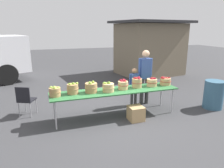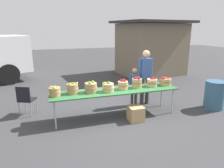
{
  "view_description": "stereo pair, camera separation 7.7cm",
  "coord_description": "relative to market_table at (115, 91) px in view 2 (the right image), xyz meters",
  "views": [
    {
      "loc": [
        -1.83,
        -5.09,
        2.39
      ],
      "look_at": [
        0.0,
        0.3,
        0.85
      ],
      "focal_mm": 33.33,
      "sensor_mm": 36.0,
      "label": 1
    },
    {
      "loc": [
        -1.76,
        -5.11,
        2.39
      ],
      "look_at": [
        0.0,
        0.3,
        0.85
      ],
      "focal_mm": 33.33,
      "sensor_mm": 36.0,
      "label": 2
    }
  ],
  "objects": [
    {
      "name": "vendor_adult",
      "position": [
        1.21,
        0.63,
        0.3
      ],
      "size": [
        0.46,
        0.26,
        1.73
      ],
      "rotation": [
        0.0,
        0.0,
        3.05
      ],
      "color": "#3F3F3F",
      "rests_on": "ground"
    },
    {
      "name": "apple_basket_green_2",
      "position": [
        -0.67,
        0.02,
        0.17
      ],
      "size": [
        0.33,
        0.33,
        0.31
      ],
      "color": "#A87F51",
      "rests_on": "market_table"
    },
    {
      "name": "apple_basket_red_2",
      "position": [
        1.14,
        0.06,
        0.15
      ],
      "size": [
        0.31,
        0.31,
        0.26
      ],
      "color": "tan",
      "rests_on": "market_table"
    },
    {
      "name": "apple_basket_red_0",
      "position": [
        0.23,
        0.04,
        0.16
      ],
      "size": [
        0.29,
        0.29,
        0.28
      ],
      "color": "tan",
      "rests_on": "market_table"
    },
    {
      "name": "market_table",
      "position": [
        0.0,
        0.0,
        0.0
      ],
      "size": [
        3.5,
        0.76,
        0.75
      ],
      "color": "#2D6B38",
      "rests_on": "ground"
    },
    {
      "name": "apple_basket_red_3",
      "position": [
        1.59,
        0.06,
        0.14
      ],
      "size": [
        0.33,
        0.33,
        0.25
      ],
      "color": "tan",
      "rests_on": "market_table"
    },
    {
      "name": "apple_basket_green_0",
      "position": [
        -1.59,
        -0.0,
        0.16
      ],
      "size": [
        0.3,
        0.3,
        0.27
      ],
      "color": "#A87F51",
      "rests_on": "market_table"
    },
    {
      "name": "apple_basket_red_1",
      "position": [
        0.67,
        0.07,
        0.18
      ],
      "size": [
        0.29,
        0.29,
        0.31
      ],
      "color": "tan",
      "rests_on": "market_table"
    },
    {
      "name": "apple_basket_green_3",
      "position": [
        -0.23,
        -0.05,
        0.16
      ],
      "size": [
        0.33,
        0.33,
        0.28
      ],
      "color": "tan",
      "rests_on": "market_table"
    },
    {
      "name": "apple_basket_green_1",
      "position": [
        -1.14,
        0.07,
        0.17
      ],
      "size": [
        0.31,
        0.31,
        0.3
      ],
      "color": "#A87F51",
      "rests_on": "market_table"
    },
    {
      "name": "ground_plane",
      "position": [
        0.0,
        0.0,
        -0.72
      ],
      "size": [
        40.0,
        40.0,
        0.0
      ],
      "primitive_type": "plane",
      "color": "#38383A"
    },
    {
      "name": "produce_crate",
      "position": [
        0.42,
        -0.43,
        -0.53
      ],
      "size": [
        0.38,
        0.38,
        0.38
      ],
      "primitive_type": "cube",
      "color": "tan",
      "rests_on": "ground"
    },
    {
      "name": "food_kiosk",
      "position": [
        3.56,
        4.68,
        0.67
      ],
      "size": [
        3.93,
        3.43,
        2.74
      ],
      "rotation": [
        0.0,
        0.0,
        0.16
      ],
      "color": "#726651",
      "rests_on": "ground"
    },
    {
      "name": "folding_chair",
      "position": [
        -2.35,
        0.81,
        -0.21
      ],
      "size": [
        0.53,
        0.53,
        0.86
      ],
      "rotation": [
        0.0,
        0.0,
        2.69
      ],
      "color": "black",
      "rests_on": "ground"
    },
    {
      "name": "child_customer",
      "position": [
        0.83,
        0.6,
        -0.01
      ],
      "size": [
        0.32,
        0.18,
        1.2
      ],
      "rotation": [
        0.0,
        0.0,
        3.02
      ],
      "color": "#3F3F3F",
      "rests_on": "ground"
    },
    {
      "name": "trash_barrel",
      "position": [
        3.04,
        -0.39,
        -0.29
      ],
      "size": [
        0.57,
        0.57,
        0.86
      ],
      "primitive_type": "cylinder",
      "color": "#335972",
      "rests_on": "ground"
    }
  ]
}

